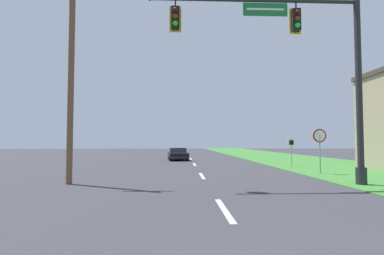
{
  "coord_description": "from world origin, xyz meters",
  "views": [
    {
      "loc": [
        -1.19,
        -2.0,
        1.81
      ],
      "look_at": [
        0.0,
        26.79,
        3.2
      ],
      "focal_mm": 28.0,
      "sensor_mm": 36.0,
      "label": 1
    }
  ],
  "objects_px": {
    "route_sign_post": "(291,146)",
    "utility_pole_near": "(71,73)",
    "stop_sign": "(320,141)",
    "signal_mast": "(310,60)",
    "car_ahead": "(178,154)"
  },
  "relations": [
    {
      "from": "stop_sign",
      "to": "signal_mast",
      "type": "bearing_deg",
      "value": -119.16
    },
    {
      "from": "signal_mast",
      "to": "car_ahead",
      "type": "bearing_deg",
      "value": 107.72
    },
    {
      "from": "signal_mast",
      "to": "route_sign_post",
      "type": "distance_m",
      "value": 10.07
    },
    {
      "from": "car_ahead",
      "to": "utility_pole_near",
      "type": "xyz_separation_m",
      "value": [
        -4.56,
        -16.97,
        4.21
      ]
    },
    {
      "from": "signal_mast",
      "to": "stop_sign",
      "type": "xyz_separation_m",
      "value": [
        2.36,
        4.22,
        -3.4
      ]
    },
    {
      "from": "utility_pole_near",
      "to": "signal_mast",
      "type": "bearing_deg",
      "value": -4.83
    },
    {
      "from": "utility_pole_near",
      "to": "car_ahead",
      "type": "bearing_deg",
      "value": 74.97
    },
    {
      "from": "car_ahead",
      "to": "stop_sign",
      "type": "relative_size",
      "value": 1.83
    },
    {
      "from": "route_sign_post",
      "to": "utility_pole_near",
      "type": "distance_m",
      "value": 15.52
    },
    {
      "from": "stop_sign",
      "to": "car_ahead",
      "type": "bearing_deg",
      "value": 120.61
    },
    {
      "from": "signal_mast",
      "to": "stop_sign",
      "type": "height_order",
      "value": "signal_mast"
    },
    {
      "from": "route_sign_post",
      "to": "utility_pole_near",
      "type": "xyz_separation_m",
      "value": [
        -12.8,
        -8.13,
        3.29
      ]
    },
    {
      "from": "stop_sign",
      "to": "route_sign_post",
      "type": "xyz_separation_m",
      "value": [
        0.19,
        4.78,
        -0.34
      ]
    },
    {
      "from": "signal_mast",
      "to": "utility_pole_near",
      "type": "xyz_separation_m",
      "value": [
        -10.25,
        0.87,
        -0.45
      ]
    },
    {
      "from": "car_ahead",
      "to": "stop_sign",
      "type": "height_order",
      "value": "stop_sign"
    }
  ]
}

